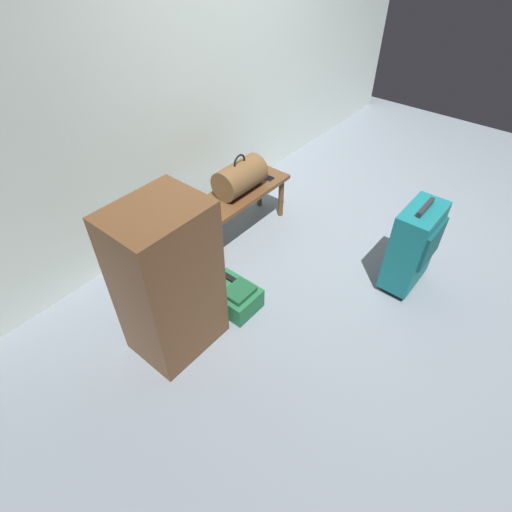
{
  "coord_description": "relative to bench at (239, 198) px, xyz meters",
  "views": [
    {
      "loc": [
        -2.68,
        -0.95,
        2.34
      ],
      "look_at": [
        -0.89,
        0.53,
        0.25
      ],
      "focal_mm": 28.48,
      "sensor_mm": 36.0,
      "label": 1
    }
  ],
  "objects": [
    {
      "name": "suitcase_upright_teal",
      "position": [
        0.33,
        -1.43,
        0.02
      ],
      "size": [
        0.43,
        0.26,
        0.75
      ],
      "color": "#14666B",
      "rests_on": "ground"
    },
    {
      "name": "bench",
      "position": [
        0.0,
        0.0,
        0.0
      ],
      "size": [
        1.0,
        0.36,
        0.43
      ],
      "color": "brown",
      "rests_on": "ground"
    },
    {
      "name": "cell_phone",
      "position": [
        0.33,
        -0.03,
        0.07
      ],
      "size": [
        0.07,
        0.14,
        0.01
      ],
      "color": "black",
      "rests_on": "bench"
    },
    {
      "name": "backpack_green",
      "position": [
        -0.71,
        -0.55,
        -0.27
      ],
      "size": [
        0.28,
        0.38,
        0.21
      ],
      "color": "#1E6038",
      "rests_on": "ground"
    },
    {
      "name": "back_wall",
      "position": [
        0.5,
        0.56,
        1.04
      ],
      "size": [
        6.0,
        0.1,
        2.8
      ],
      "primitive_type": "cube",
      "color": "silver",
      "rests_on": "ground"
    },
    {
      "name": "duffel_bag_brown",
      "position": [
        0.02,
        0.0,
        0.2
      ],
      "size": [
        0.44,
        0.26,
        0.34
      ],
      "color": "brown",
      "rests_on": "bench"
    },
    {
      "name": "side_cabinet",
      "position": [
        -1.18,
        -0.46,
        0.19
      ],
      "size": [
        0.56,
        0.44,
        1.1
      ],
      "color": "brown",
      "rests_on": "ground"
    },
    {
      "name": "ground_plane",
      "position": [
        0.5,
        -1.04,
        -0.36
      ],
      "size": [
        6.6,
        6.6,
        0.0
      ],
      "primitive_type": "plane",
      "color": "slate"
    }
  ]
}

